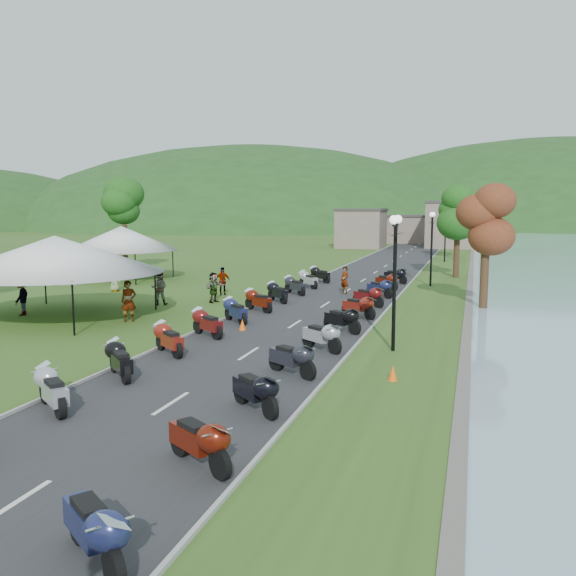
% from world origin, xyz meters
% --- Properties ---
extents(road, '(7.00, 120.00, 0.02)m').
position_xyz_m(road, '(0.00, 40.00, 0.01)').
color(road, '#2D2D30').
rests_on(road, ground).
extents(hills_backdrop, '(360.00, 120.00, 76.00)m').
position_xyz_m(hills_backdrop, '(0.00, 200.00, 0.00)').
color(hills_backdrop, '#285621').
rests_on(hills_backdrop, ground).
extents(far_building, '(18.00, 16.00, 5.00)m').
position_xyz_m(far_building, '(-2.00, 85.00, 2.50)').
color(far_building, gray).
rests_on(far_building, ground).
extents(moto_row_left, '(2.60, 48.04, 1.10)m').
position_xyz_m(moto_row_left, '(-2.77, 15.07, 0.55)').
color(moto_row_left, '#331411').
rests_on(moto_row_left, ground).
extents(moto_row_right, '(2.60, 42.15, 1.10)m').
position_xyz_m(moto_row_right, '(2.41, 19.13, 0.55)').
color(moto_row_right, '#331411').
rests_on(moto_row_right, ground).
extents(vendor_tent_main, '(6.88, 6.88, 4.00)m').
position_xyz_m(vendor_tent_main, '(-11.62, 20.39, 2.00)').
color(vendor_tent_main, white).
rests_on(vendor_tent_main, ground).
extents(vendor_tent_side, '(5.51, 5.51, 4.00)m').
position_xyz_m(vendor_tent_side, '(-17.42, 35.43, 2.00)').
color(vendor_tent_side, white).
rests_on(vendor_tent_side, ground).
extents(tree_lakeside, '(2.68, 2.68, 7.45)m').
position_xyz_m(tree_lakeside, '(8.34, 29.48, 3.73)').
color(tree_lakeside, '#24641B').
rests_on(tree_lakeside, ground).
extents(pedestrian_a, '(0.88, 0.86, 1.95)m').
position_xyz_m(pedestrian_a, '(-7.66, 20.39, 0.00)').
color(pedestrian_a, slate).
rests_on(pedestrian_a, ground).
extents(pedestrian_b, '(1.01, 0.73, 1.87)m').
position_xyz_m(pedestrian_b, '(-8.80, 25.39, 0.00)').
color(pedestrian_b, slate).
rests_on(pedestrian_b, ground).
extents(pedestrian_c, '(0.87, 1.31, 1.88)m').
position_xyz_m(pedestrian_c, '(-13.75, 20.40, 0.00)').
color(pedestrian_c, slate).
rests_on(pedestrian_c, ground).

